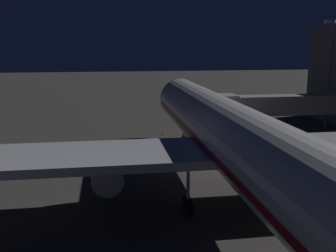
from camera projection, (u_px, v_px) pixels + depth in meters
ground_plane at (203, 168)px, 44.42m from camera, size 320.00×320.00×0.00m
airliner_at_gate at (239, 143)px, 32.09m from camera, size 58.98×59.50×19.67m
jet_bridge at (292, 105)px, 51.66m from camera, size 25.44×3.40×7.38m
apron_floodlight_mast at (330, 66)px, 63.93m from camera, size 2.90×0.50×17.48m
traffic_cone_nose_port at (191, 132)px, 60.95m from camera, size 0.36×0.36×0.55m
traffic_cone_nose_starboard at (163, 133)px, 60.28m from camera, size 0.36×0.36×0.55m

